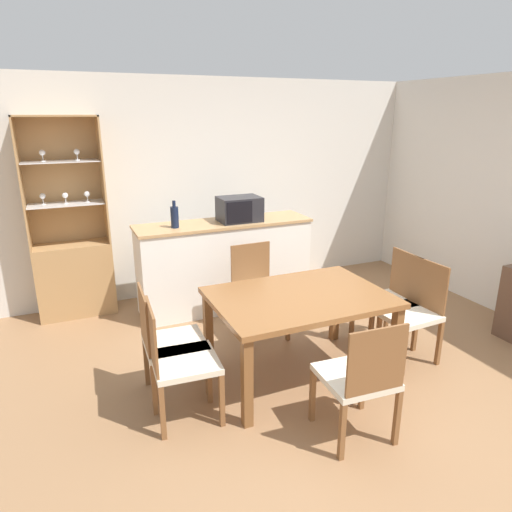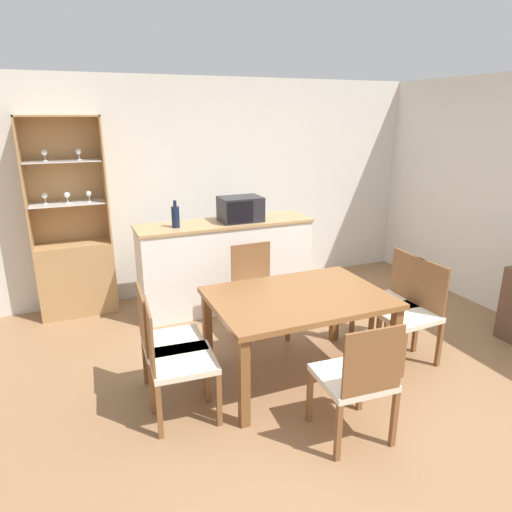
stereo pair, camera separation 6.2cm
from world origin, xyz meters
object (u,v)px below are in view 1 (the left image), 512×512
Objects in this scene: dining_table at (299,305)px; microwave at (239,209)px; dining_chair_side_left_far at (169,342)px; dining_chair_side_left_near at (178,360)px; dining_chair_side_right_near at (411,311)px; dining_chair_head_far at (258,291)px; display_cabinet at (74,262)px; wine_bottle at (175,217)px; dining_chair_head_near at (359,378)px; dining_chair_side_right_far at (389,299)px.

microwave is (0.11, 1.60, 0.48)m from dining_table.
dining_chair_side_left_far is at bearing -128.79° from microwave.
dining_chair_side_left_near is (0.00, -0.30, 0.00)m from dining_chair_side_left_far.
dining_chair_side_left_near is at bearing 2.68° from dining_chair_side_left_far.
dining_table is 1.08m from dining_chair_side_right_near.
dining_chair_side_left_near is 1.45m from dining_chair_head_far.
dining_chair_side_left_far is 1.26m from dining_chair_head_far.
microwave is (1.75, -0.51, 0.54)m from display_cabinet.
dining_chair_head_far is at bearing -50.02° from wine_bottle.
wine_bottle is (0.44, 1.43, 0.66)m from dining_chair_side_left_far.
wine_bottle is at bearing 40.88° from dining_chair_side_right_near.
microwave is (0.11, 0.75, 0.67)m from dining_chair_head_far.
display_cabinet is 7.43× the size of wine_bottle.
dining_chair_head_near is (1.05, -0.70, 0.00)m from dining_chair_side_left_near.
dining_chair_head_far is (-1.06, 0.70, 0.00)m from dining_chair_side_right_far.
microwave is at bearing 25.20° from dining_chair_side_right_near.
dining_chair_side_right_near and dining_chair_head_near have the same top height.
dining_chair_side_left_far is 2.11m from dining_chair_side_right_far.
dining_chair_side_left_far is 1.00× the size of dining_chair_side_right_near.
dining_chair_head_near reaches higher than dining_table.
dining_table is (1.64, -2.11, 0.06)m from display_cabinet.
dining_table is 1.08m from dining_chair_side_left_far.
dining_chair_side_right_far is at bearing 46.86° from dining_chair_head_near.
dining_chair_side_left_far and dining_chair_head_near have the same top height.
microwave is at bearing 90.92° from dining_chair_head_near.
dining_chair_side_right_near is 3.16× the size of wine_bottle.
dining_chair_head_far is at bearing -98.42° from microwave.
dining_chair_side_right_far is (2.11, -0.00, 0.00)m from dining_chair_side_left_far.
dining_chair_side_right_far is 1.00× the size of dining_chair_head_far.
dining_chair_head_far is (-0.00, 0.85, -0.19)m from dining_table.
dining_table is 1.56× the size of dining_chair_side_right_near.
dining_chair_side_right_near is 1.27m from dining_chair_head_near.
dining_chair_side_left_near and dining_chair_side_right_near have the same top height.
microwave reaches higher than dining_chair_side_right_near.
dining_chair_side_left_near is 1.00× the size of dining_chair_side_right_near.
display_cabinet is 2.05m from dining_chair_side_left_far.
dining_chair_side_left_near is 1.00× the size of dining_chair_head_far.
display_cabinet is at bearing 152.58° from wine_bottle.
dining_chair_side_right_far is (0.00, 0.30, 0.00)m from dining_chair_side_right_near.
dining_chair_side_right_near is 1.00× the size of dining_chair_head_far.
dining_chair_side_left_far and dining_chair_side_right_near have the same top height.
microwave is at bearing -99.61° from dining_chair_head_far.
dining_chair_side_left_far is (-1.05, 0.15, -0.19)m from dining_table.
dining_chair_side_left_far is at bearing 32.23° from dining_chair_head_far.
dining_chair_head_far is (1.64, -1.27, -0.13)m from display_cabinet.
dining_chair_side_left_far is 0.30m from dining_chair_side_left_near.
dining_table is at bearing -68.65° from wine_bottle.
dining_chair_head_near is at bearing -92.66° from microwave.
dining_chair_side_left_near is at bearing 99.25° from dining_chair_side_right_far.
display_cabinet is at bearing 122.48° from dining_chair_head_near.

